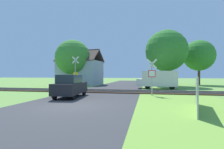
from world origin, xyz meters
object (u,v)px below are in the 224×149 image
at_px(stop_sign_near, 152,75).
at_px(tree_right, 166,51).
at_px(house, 80,72).
at_px(mail_truck, 158,79).
at_px(fence_panel, 197,93).
at_px(tree_far, 199,56).
at_px(tree_left, 73,57).
at_px(crossing_sign_far, 75,71).
at_px(parked_car, 70,86).

relative_size(stop_sign_near, tree_right, 0.36).
xyz_separation_m(house, mail_truck, (13.10, -6.79, -1.02)).
relative_size(mail_truck, fence_panel, 1.26).
height_order(tree_far, fence_panel, tree_far).
height_order(tree_right, tree_left, tree_right).
height_order(tree_right, fence_panel, tree_right).
bearing_deg(tree_right, mail_truck, -105.73).
bearing_deg(tree_left, house, 73.92).
xyz_separation_m(stop_sign_near, tree_far, (8.43, 17.12, 3.30)).
bearing_deg(stop_sign_near, tree_right, -101.38).
bearing_deg(mail_truck, tree_left, 75.37).
bearing_deg(fence_panel, mail_truck, 18.38).
xyz_separation_m(tree_far, fence_panel, (-6.38, -22.96, -4.23)).
bearing_deg(tree_right, crossing_sign_far, -141.90).
height_order(tree_left, mail_truck, tree_left).
xyz_separation_m(tree_left, tree_far, (21.07, 4.86, 0.37)).
height_order(house, mail_truck, house).
xyz_separation_m(tree_right, fence_panel, (-0.54, -18.83, -4.65)).
bearing_deg(tree_right, fence_panel, -91.66).
bearing_deg(mail_truck, stop_sign_near, 177.32).
distance_m(stop_sign_near, house, 18.63).
xyz_separation_m(tree_right, mail_truck, (-1.58, -5.62, -4.26)).
bearing_deg(fence_panel, crossing_sign_far, 61.10).
distance_m(parked_car, fence_panel, 9.04).
xyz_separation_m(stop_sign_near, parked_car, (-6.34, -2.44, -0.88)).
bearing_deg(house, tree_far, 14.07).
height_order(tree_far, mail_truck, tree_far).
relative_size(crossing_sign_far, house, 0.50).
height_order(house, tree_left, tree_left).
distance_m(tree_far, parked_car, 24.86).
xyz_separation_m(stop_sign_near, crossing_sign_far, (-8.72, 4.12, 0.39)).
distance_m(tree_left, parked_car, 16.44).
bearing_deg(stop_sign_near, parked_car, 20.97).
bearing_deg(parked_car, tree_left, 108.87).
bearing_deg(stop_sign_near, crossing_sign_far, -25.38).
relative_size(crossing_sign_far, tree_left, 0.52).
distance_m(tree_right, fence_panel, 19.40).
relative_size(stop_sign_near, parked_car, 0.76).
relative_size(house, tree_right, 0.91).
bearing_deg(fence_panel, parked_car, 81.80).
relative_size(tree_right, fence_panel, 2.18).
bearing_deg(house, crossing_sign_far, -65.54).
height_order(crossing_sign_far, tree_left, tree_left).
bearing_deg(mail_truck, tree_right, -10.64).
bearing_deg(tree_far, tree_right, -144.71).
xyz_separation_m(house, tree_left, (-0.55, -1.90, 2.45)).
xyz_separation_m(tree_left, mail_truck, (13.65, -4.89, -3.47)).
relative_size(crossing_sign_far, tree_right, 0.45).
relative_size(tree_right, tree_left, 1.14).
bearing_deg(crossing_sign_far, fence_panel, -44.36).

